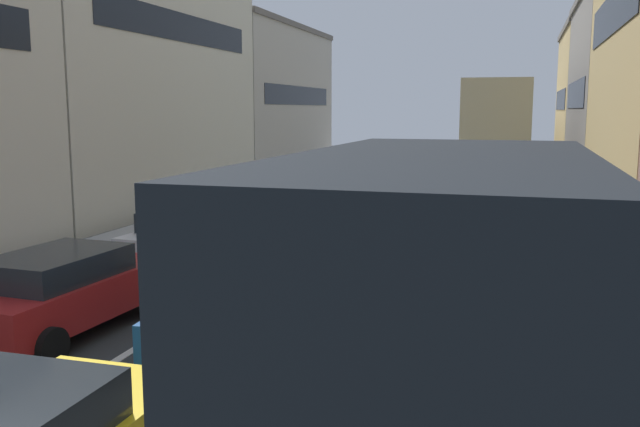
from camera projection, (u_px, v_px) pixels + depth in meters
The scene contains 15 objects.
sidewalk_left at pixel (207, 215), 25.15m from camera, with size 2.60×64.00×0.14m, color #9B9B9B.
lane_stripe_left at pixel (338, 223), 23.77m from camera, with size 0.16×60.00×0.01m, color silver.
lane_stripe_right at pixel (436, 228), 22.82m from camera, with size 0.16×60.00×0.01m, color silver.
building_row_left at pixel (91, 64), 26.69m from camera, with size 7.20×43.90×13.19m.
removalist_box_truck at pixel (449, 312), 6.66m from camera, with size 2.74×7.72×3.58m.
sedan_centre_lane_second at pixel (245, 303), 11.15m from camera, with size 2.30×4.41×1.49m.
wagon_left_lane_second at pixel (63, 289), 12.01m from camera, with size 2.27×4.40×1.49m.
hatchback_centre_lane_third at pixel (335, 240), 16.53m from camera, with size 2.12×4.33×1.49m.
sedan_left_lane_third at pixel (193, 235), 17.22m from camera, with size 2.29×4.41×1.49m.
coupe_centre_lane_fourth at pixel (375, 209), 21.77m from camera, with size 2.27×4.40×1.49m.
sedan_left_lane_fourth at pixel (277, 206), 22.40m from camera, with size 2.10×4.32×1.49m.
sedan_right_lane_behind_truck at pixel (470, 269), 13.53m from camera, with size 2.22×4.38×1.49m.
wagon_right_lane_far at pixel (479, 222), 19.23m from camera, with size 2.17×4.35×1.49m.
bus_mid_queue_primary at pixel (495, 135), 29.32m from camera, with size 3.09×10.58×5.06m.
bus_far_queue_secondary at pixel (504, 146), 41.12m from camera, with size 3.06×10.58×2.90m.
Camera 1 is at (4.29, -2.67, 3.94)m, focal length 38.27 mm.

